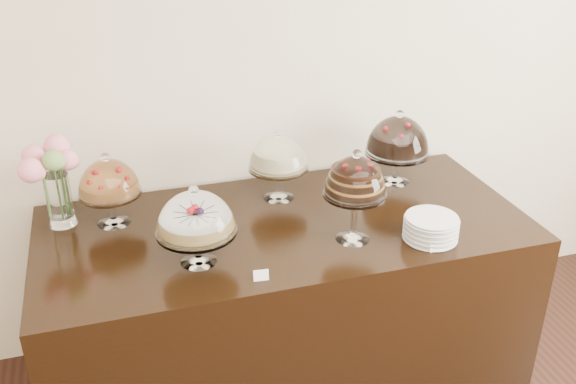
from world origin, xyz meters
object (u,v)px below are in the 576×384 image
object	(u,v)px
cake_stand_dark_choco	(398,138)
display_counter	(285,304)
cake_stand_choco_layer	(356,180)
cake_stand_sugar_sponge	(196,217)
plate_stack	(431,228)
cake_stand_fruit_tart	(108,181)
flower_vase	(51,174)
cake_stand_cheesecake	(278,156)

from	to	relation	value
cake_stand_dark_choco	display_counter	bearing A→B (deg)	-159.15
cake_stand_choco_layer	cake_stand_dark_choco	xyz separation A→B (m)	(0.42, 0.47, -0.04)
display_counter	cake_stand_sugar_sponge	bearing A→B (deg)	-154.31
cake_stand_choco_layer	plate_stack	xyz separation A→B (m)	(0.32, -0.10, -0.23)
cake_stand_dark_choco	plate_stack	size ratio (longest dim) A/B	1.68
display_counter	cake_stand_sugar_sponge	world-z (taller)	cake_stand_sugar_sponge
display_counter	cake_stand_choco_layer	bearing A→B (deg)	-42.15
display_counter	cake_stand_fruit_tart	world-z (taller)	cake_stand_fruit_tart
cake_stand_sugar_sponge	cake_stand_fruit_tart	distance (m)	0.53
display_counter	cake_stand_choco_layer	xyz separation A→B (m)	(0.24, -0.22, 0.73)
cake_stand_sugar_sponge	plate_stack	distance (m)	1.01
cake_stand_choco_layer	cake_stand_dark_choco	bearing A→B (deg)	48.11
display_counter	plate_stack	size ratio (longest dim) A/B	9.59
cake_stand_sugar_sponge	plate_stack	xyz separation A→B (m)	(0.99, -0.11, -0.15)
cake_stand_dark_choco	flower_vase	world-z (taller)	flower_vase
flower_vase	display_counter	bearing A→B (deg)	-15.93
display_counter	cake_stand_cheesecake	xyz separation A→B (m)	(0.04, 0.25, 0.67)
cake_stand_sugar_sponge	cake_stand_dark_choco	bearing A→B (deg)	22.79
cake_stand_choco_layer	cake_stand_cheesecake	size ratio (longest dim) A/B	1.19
cake_stand_dark_choco	plate_stack	bearing A→B (deg)	-100.27
flower_vase	cake_stand_dark_choco	bearing A→B (deg)	-0.86
cake_stand_choco_layer	plate_stack	world-z (taller)	cake_stand_choco_layer
display_counter	cake_stand_cheesecake	size ratio (longest dim) A/B	6.23
flower_vase	plate_stack	xyz separation A→B (m)	(1.54, -0.60, -0.20)
cake_stand_cheesecake	flower_vase	xyz separation A→B (m)	(-1.02, 0.03, 0.03)
cake_stand_sugar_sponge	flower_vase	bearing A→B (deg)	138.40
cake_stand_cheesecake	cake_stand_fruit_tart	world-z (taller)	cake_stand_cheesecake
cake_stand_dark_choco	cake_stand_fruit_tart	xyz separation A→B (m)	(-1.41, -0.03, -0.03)
display_counter	flower_vase	world-z (taller)	flower_vase
cake_stand_choco_layer	plate_stack	bearing A→B (deg)	-17.16
cake_stand_fruit_tart	flower_vase	world-z (taller)	flower_vase
cake_stand_cheesecake	cake_stand_fruit_tart	distance (m)	0.78
cake_stand_cheesecake	display_counter	bearing A→B (deg)	-99.77
cake_stand_dark_choco	cake_stand_fruit_tart	size ratio (longest dim) A/B	1.12
cake_stand_fruit_tart	display_counter	bearing A→B (deg)	-16.99
display_counter	cake_stand_cheesecake	world-z (taller)	cake_stand_cheesecake
display_counter	cake_stand_choco_layer	size ratio (longest dim) A/B	5.25
cake_stand_choco_layer	cake_stand_fruit_tart	world-z (taller)	cake_stand_choco_layer
cake_stand_cheesecake	cake_stand_dark_choco	distance (m)	0.62
cake_stand_fruit_tart	cake_stand_cheesecake	bearing A→B (deg)	1.82
flower_vase	plate_stack	world-z (taller)	flower_vase
display_counter	plate_stack	distance (m)	0.82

